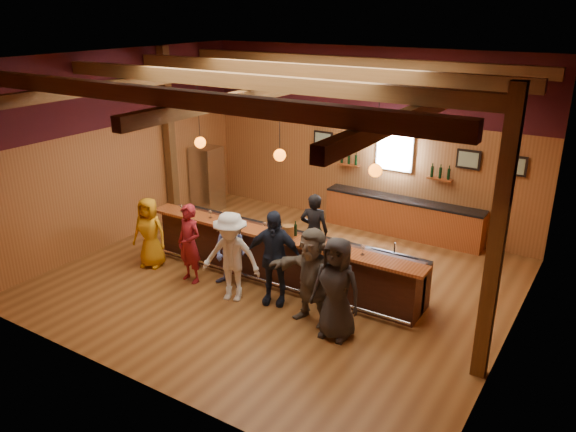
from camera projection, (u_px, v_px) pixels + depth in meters
The scene contains 27 objects.
room at pixel (281, 128), 10.68m from camera, with size 9.04×9.00×4.52m.
bar_counter at pixel (285, 255), 11.69m from camera, with size 6.30×1.07×1.11m.
back_bar_cabinet at pixel (402, 217), 13.94m from camera, with size 4.00×0.52×0.95m.
window at pixel (395, 151), 13.77m from camera, with size 0.95×0.09×0.95m.
framed_pictures at pixel (429, 154), 13.31m from camera, with size 5.35×0.05×0.45m.
wine_shelves at pixel (392, 169), 13.87m from camera, with size 3.00×0.18×0.30m.
pendant_lights at pixel (280, 155), 10.81m from camera, with size 4.24×0.24×1.37m.
stainless_fridge at pixel (207, 179), 15.55m from camera, with size 0.70×0.70×1.80m, color silver.
customer_orange at pixel (150, 233), 12.17m from camera, with size 0.77×0.50×1.57m, color orange.
customer_redvest at pixel (189, 244), 11.47m from camera, with size 0.61×0.40×1.68m, color maroon.
customer_denim at pixel (230, 252), 11.28m from camera, with size 0.73×0.57×1.51m, color #5565AA.
customer_white at pixel (231, 257), 10.71m from camera, with size 1.17×0.67×1.80m, color silver.
customer_navy at pixel (273, 257), 10.60m from camera, with size 1.10×0.46×1.89m, color #192033.
customer_brown at pixel (312, 276), 9.96m from camera, with size 1.68×0.53×1.81m, color #5D554A.
customer_dark at pixel (336, 288), 9.49m from camera, with size 0.90×0.58×1.83m, color #242325.
bartender at pixel (314, 231), 12.09m from camera, with size 0.62×0.41×1.69m, color black.
ice_bucket at pixel (288, 232), 11.03m from camera, with size 0.23×0.23×0.25m, color olive.
bottle_a at pixel (295, 230), 11.13m from camera, with size 0.07×0.07×0.31m.
bottle_b at pixel (320, 237), 10.76m from camera, with size 0.07×0.07×0.32m.
glass_a at pixel (182, 207), 12.41m from camera, with size 0.08×0.08×0.17m.
glass_b at pixel (192, 210), 12.20m from camera, with size 0.08×0.08×0.18m.
glass_c at pixel (210, 212), 12.06m from camera, with size 0.08×0.08×0.17m.
glass_d at pixel (233, 221), 11.62m from camera, with size 0.07×0.07×0.16m.
glass_e at pixel (265, 225), 11.35m from camera, with size 0.09×0.09×0.20m.
glass_f at pixel (304, 236), 10.79m from camera, with size 0.09×0.09×0.19m.
glass_g at pixel (336, 243), 10.46m from camera, with size 0.09×0.09×0.20m.
glass_h at pixel (363, 248), 10.27m from camera, with size 0.09×0.09×0.19m.
Camera 1 is at (5.75, -8.83, 5.41)m, focal length 35.00 mm.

